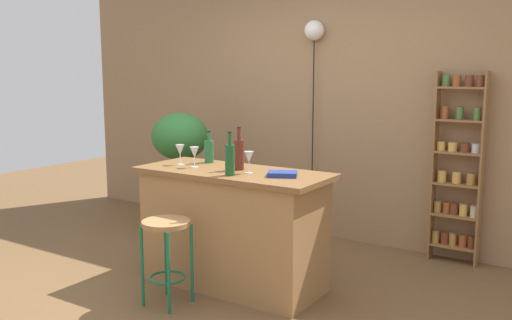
# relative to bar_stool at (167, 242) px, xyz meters

# --- Properties ---
(ground) EXTENTS (12.00, 12.00, 0.00)m
(ground) POSITION_rel_bar_stool_xyz_m (0.18, 0.27, -0.47)
(ground) COLOR brown
(back_wall) EXTENTS (6.40, 0.10, 2.80)m
(back_wall) POSITION_rel_bar_stool_xyz_m (0.18, 2.22, 0.93)
(back_wall) COLOR #997551
(back_wall) RESTS_ON ground
(kitchen_counter) EXTENTS (1.53, 0.65, 0.92)m
(kitchen_counter) POSITION_rel_bar_stool_xyz_m (0.18, 0.57, -0.00)
(kitchen_counter) COLOR #9E7042
(kitchen_counter) RESTS_ON ground
(bar_stool) EXTENTS (0.35, 0.35, 0.62)m
(bar_stool) POSITION_rel_bar_stool_xyz_m (0.00, 0.00, 0.00)
(bar_stool) COLOR #196642
(bar_stool) RESTS_ON ground
(spice_shelf) EXTENTS (0.42, 0.14, 1.68)m
(spice_shelf) POSITION_rel_bar_stool_xyz_m (1.51, 2.07, 0.37)
(spice_shelf) COLOR olive
(spice_shelf) RESTS_ON ground
(plant_stool) EXTENTS (0.35, 0.35, 0.42)m
(plant_stool) POSITION_rel_bar_stool_xyz_m (-1.04, 1.37, -0.26)
(plant_stool) COLOR #2D2823
(plant_stool) RESTS_ON ground
(potted_plant) EXTENTS (0.59, 0.53, 0.84)m
(potted_plant) POSITION_rel_bar_stool_xyz_m (-1.04, 1.37, 0.49)
(potted_plant) COLOR #935B3D
(potted_plant) RESTS_ON plant_stool
(bottle_soda_blue) EXTENTS (0.08, 0.08, 0.27)m
(bottle_soda_blue) POSITION_rel_bar_stool_xyz_m (-0.19, 0.76, 0.55)
(bottle_soda_blue) COLOR #236638
(bottle_soda_blue) RESTS_ON kitchen_counter
(bottle_vinegar) EXTENTS (0.08, 0.08, 0.34)m
(bottle_vinegar) POSITION_rel_bar_stool_xyz_m (0.21, 0.61, 0.58)
(bottle_vinegar) COLOR #5B2319
(bottle_vinegar) RESTS_ON kitchen_counter
(bottle_sauce_amber) EXTENTS (0.07, 0.07, 0.32)m
(bottle_sauce_amber) POSITION_rel_bar_stool_xyz_m (0.29, 0.38, 0.58)
(bottle_sauce_amber) COLOR #194C23
(bottle_sauce_amber) RESTS_ON kitchen_counter
(wine_glass_left) EXTENTS (0.07, 0.07, 0.16)m
(wine_glass_left) POSITION_rel_bar_stool_xyz_m (0.35, 0.53, 0.57)
(wine_glass_left) COLOR silver
(wine_glass_left) RESTS_ON kitchen_counter
(wine_glass_center) EXTENTS (0.07, 0.07, 0.16)m
(wine_glass_center) POSITION_rel_bar_stool_xyz_m (-0.33, 0.55, 0.57)
(wine_glass_center) COLOR silver
(wine_glass_center) RESTS_ON kitchen_counter
(wine_glass_right) EXTENTS (0.07, 0.07, 0.16)m
(wine_glass_right) POSITION_rel_bar_stool_xyz_m (-0.15, 0.51, 0.57)
(wine_glass_right) COLOR silver
(wine_glass_right) RESTS_ON kitchen_counter
(cookbook) EXTENTS (0.25, 0.23, 0.03)m
(cookbook) POSITION_rel_bar_stool_xyz_m (0.63, 0.56, 0.47)
(cookbook) COLOR navy
(cookbook) RESTS_ON kitchen_counter
(pendant_globe_light) EXTENTS (0.20, 0.20, 2.17)m
(pendant_globe_light) POSITION_rel_bar_stool_xyz_m (0.08, 2.11, 1.56)
(pendant_globe_light) COLOR black
(pendant_globe_light) RESTS_ON ground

